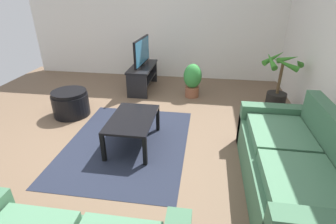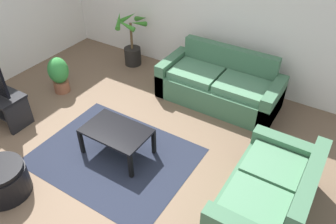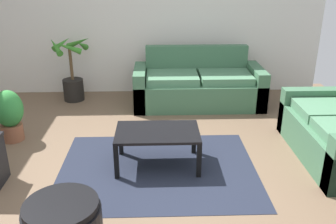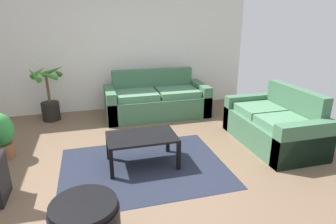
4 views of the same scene
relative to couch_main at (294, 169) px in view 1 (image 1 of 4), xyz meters
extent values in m
plane|color=brown|center=(-0.80, -2.28, -0.30)|extent=(6.60, 6.60, 0.00)
cube|color=silver|center=(-3.80, -2.28, 1.05)|extent=(0.06, 6.00, 2.70)
cube|color=#3F6B4C|center=(0.00, -0.03, -0.09)|extent=(2.05, 0.90, 0.42)
cube|color=#3F6B4C|center=(-0.93, -0.03, 0.01)|extent=(0.18, 0.90, 0.62)
cube|color=#4F7F5D|center=(-0.42, -0.08, 0.18)|extent=(0.80, 0.66, 0.12)
cube|color=#4F7F5D|center=(0.42, -0.08, 0.18)|extent=(0.80, 0.66, 0.12)
cube|color=black|center=(-2.84, -2.33, 0.20)|extent=(1.10, 0.45, 0.04)
cube|color=black|center=(-2.84, -2.33, -0.07)|extent=(1.02, 0.39, 0.03)
cube|color=black|center=(-3.36, -2.33, -0.04)|extent=(0.06, 0.41, 0.52)
cube|color=black|center=(-2.32, -2.33, -0.04)|extent=(0.06, 0.41, 0.52)
cube|color=black|center=(-2.84, -2.33, 0.53)|extent=(0.96, 0.09, 0.54)
cube|color=teal|center=(-2.84, -2.31, 0.53)|extent=(0.90, 0.06, 0.49)
cylinder|color=black|center=(-2.84, -2.33, 0.24)|extent=(0.10, 0.10, 0.04)
cube|color=black|center=(-0.67, -1.96, 0.11)|extent=(0.93, 0.60, 0.03)
cube|color=black|center=(-1.11, -2.23, -0.10)|extent=(0.05, 0.05, 0.40)
cube|color=black|center=(-0.23, -2.23, -0.10)|extent=(0.05, 0.05, 0.40)
cube|color=black|center=(-1.11, -1.69, -0.10)|extent=(0.05, 0.05, 0.40)
cube|color=black|center=(-0.23, -1.69, -0.10)|extent=(0.05, 0.05, 0.40)
cube|color=#1E2333|center=(-0.67, -2.06, -0.30)|extent=(2.20, 1.70, 0.01)
cylinder|color=black|center=(-2.07, 0.27, -0.12)|extent=(0.34, 0.34, 0.36)
cylinder|color=brown|center=(-2.07, 0.27, 0.32)|extent=(0.05, 0.05, 0.53)
cone|color=#368127|center=(-1.86, 0.25, 0.64)|extent=(0.14, 0.44, 0.25)
cone|color=#368127|center=(-1.96, 0.48, 0.64)|extent=(0.47, 0.31, 0.27)
cone|color=#368127|center=(-2.21, 0.37, 0.64)|extent=(0.30, 0.36, 0.22)
cone|color=#368127|center=(-2.26, 0.15, 0.64)|extent=(0.32, 0.44, 0.25)
cone|color=#368127|center=(-2.04, 0.06, 0.64)|extent=(0.43, 0.16, 0.24)
cylinder|color=brown|center=(-2.56, -1.25, -0.19)|extent=(0.28, 0.28, 0.22)
ellipsoid|color=#33893C|center=(-2.56, -1.25, 0.14)|extent=(0.36, 0.36, 0.49)
cylinder|color=black|center=(-1.43, -3.29, -0.11)|extent=(0.62, 0.62, 0.38)
cylinder|color=black|center=(-1.43, -3.29, 0.11)|extent=(0.59, 0.59, 0.06)
camera|label=1|loc=(2.36, -1.01, 1.77)|focal=27.59mm
camera|label=2|loc=(1.78, -4.52, 3.10)|focal=35.27mm
camera|label=3|loc=(-0.68, -5.67, 1.85)|focal=39.38mm
camera|label=4|loc=(-1.28, -5.49, 1.68)|focal=30.68mm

